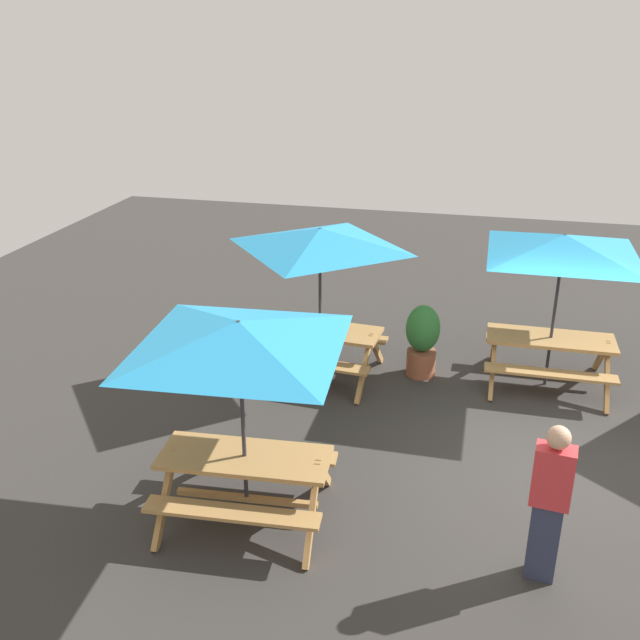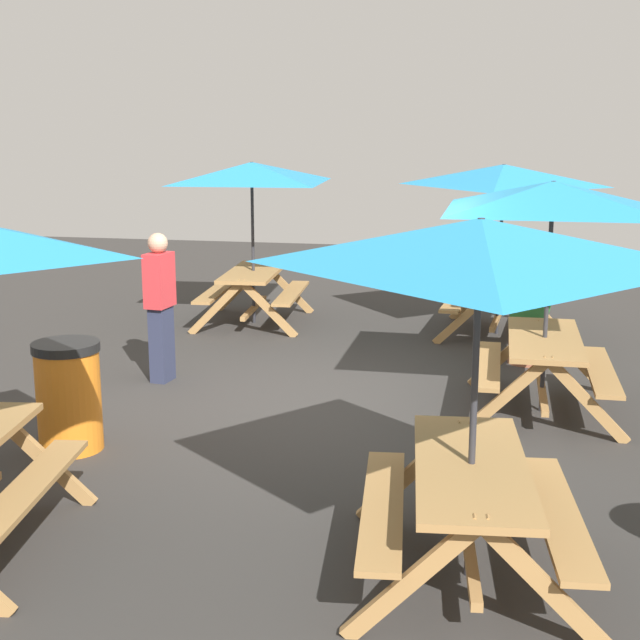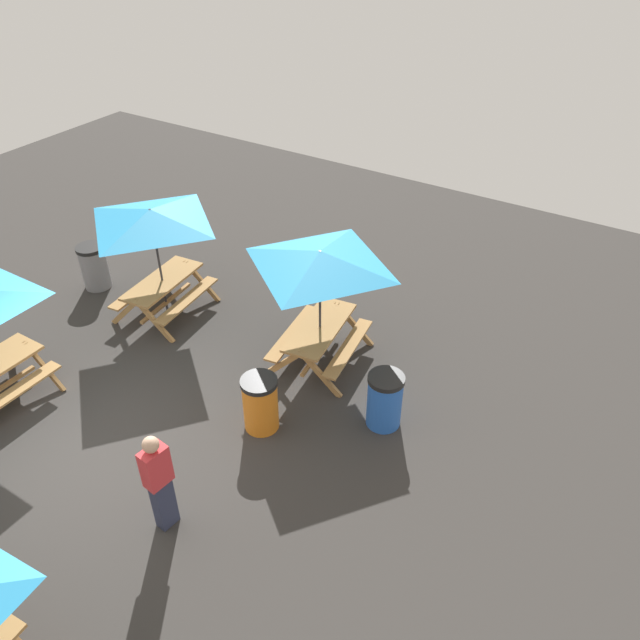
# 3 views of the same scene
# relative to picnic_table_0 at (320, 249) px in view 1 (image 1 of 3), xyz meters

# --- Properties ---
(ground_plane) EXTENTS (24.00, 24.00, 0.00)m
(ground_plane) POSITION_rel_picnic_table_0_xyz_m (3.52, -1.62, -1.99)
(ground_plane) COLOR #33302D
(ground_plane) RESTS_ON ground
(picnic_table_0) EXTENTS (2.16, 2.16, 2.34)m
(picnic_table_0) POSITION_rel_picnic_table_0_xyz_m (0.00, 0.00, 0.00)
(picnic_table_0) COLOR #A87A44
(picnic_table_0) RESTS_ON ground
(picnic_table_1) EXTENTS (2.82, 2.82, 2.34)m
(picnic_table_1) POSITION_rel_picnic_table_0_xyz_m (0.01, -3.46, 0.00)
(picnic_table_1) COLOR #A87A44
(picnic_table_1) RESTS_ON ground
(picnic_table_4) EXTENTS (2.83, 2.83, 2.34)m
(picnic_table_4) POSITION_rel_picnic_table_0_xyz_m (3.32, 0.47, 0.00)
(picnic_table_4) COLOR #A87A44
(picnic_table_4) RESTS_ON ground
(potted_plant_0) EXTENTS (0.51, 0.51, 1.12)m
(potted_plant_0) POSITION_rel_picnic_table_0_xyz_m (1.49, 0.36, -1.39)
(potted_plant_0) COLOR #935138
(potted_plant_0) RESTS_ON ground
(person_standing) EXTENTS (0.38, 0.26, 1.67)m
(person_standing) POSITION_rel_picnic_table_0_xyz_m (3.06, -3.67, -1.10)
(person_standing) COLOR #2D334C
(person_standing) RESTS_ON ground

